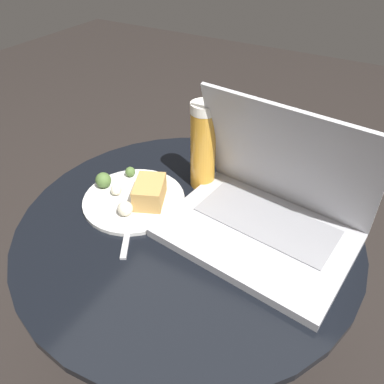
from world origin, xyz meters
TOP-DOWN VIEW (x-y plane):
  - ground_plane at (0.00, 0.00)m, footprint 6.00×6.00m
  - table at (0.00, 0.00)m, footprint 0.71×0.71m
  - laptop at (0.14, 0.06)m, footprint 0.38×0.30m
  - beer_glass at (-0.04, 0.13)m, footprint 0.06×0.06m
  - snack_plate at (-0.14, 0.00)m, footprint 0.23×0.23m
  - fork at (-0.11, -0.05)m, footprint 0.12×0.18m

SIDE VIEW (x-z plane):
  - ground_plane at x=0.00m, z-range 0.00..0.00m
  - table at x=0.00m, z-range 0.13..0.69m
  - fork at x=-0.11m, z-range 0.56..0.57m
  - snack_plate at x=-0.14m, z-range 0.55..0.61m
  - laptop at x=0.14m, z-range 0.48..0.75m
  - beer_glass at x=-0.04m, z-range 0.56..0.77m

